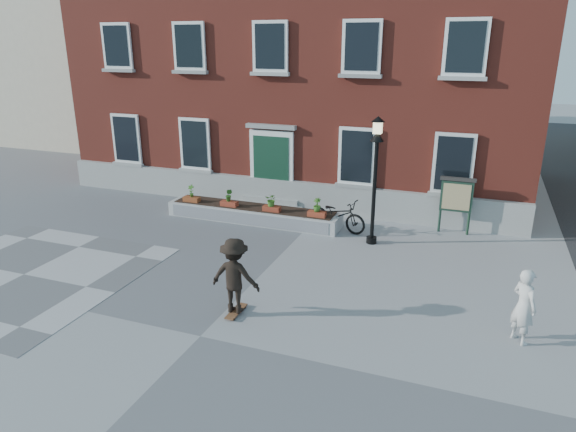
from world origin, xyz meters
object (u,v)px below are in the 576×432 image
at_px(bicycle, 337,215).
at_px(bystander, 524,306).
at_px(lamp_post, 376,163).
at_px(notice_board, 457,196).
at_px(skateboarder, 235,276).

bearing_deg(bicycle, bystander, -120.59).
distance_m(bystander, lamp_post, 6.21).
bearing_deg(notice_board, bicycle, -163.29).
relative_size(bicycle, lamp_post, 0.52).
bearing_deg(bystander, bicycle, 5.20).
bearing_deg(skateboarder, bystander, 9.93).
height_order(notice_board, skateboarder, notice_board).
xyz_separation_m(bystander, notice_board, (-1.73, 6.19, 0.44)).
relative_size(bystander, notice_board, 0.88).
distance_m(bystander, notice_board, 6.45).
xyz_separation_m(bicycle, bystander, (5.36, -5.10, 0.28)).
xyz_separation_m(lamp_post, notice_board, (2.32, 1.81, -1.28)).
relative_size(notice_board, skateboarder, 1.01).
xyz_separation_m(bicycle, notice_board, (3.63, 1.09, 0.73)).
xyz_separation_m(bicycle, lamp_post, (1.31, -0.72, 2.00)).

